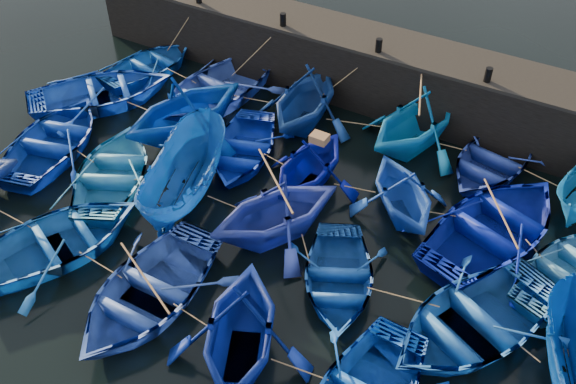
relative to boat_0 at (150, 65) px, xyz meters
The scene contains 30 objects.
ground 11.86m from the boat_0, 39.04° to the right, with size 120.00×120.00×0.00m, color black.
quay_wall 9.72m from the boat_0, 18.26° to the left, with size 26.00×2.50×2.50m, color black.
quay_top 9.92m from the boat_0, 18.26° to the left, with size 26.00×2.50×0.12m, color black.
bollard_1 6.12m from the boat_0, 22.32° to the left, with size 0.24×0.24×0.50m, color black.
bollard_2 9.75m from the boat_0, 13.07° to the left, with size 0.24×0.24×0.50m, color black.
bollard_3 13.59m from the boat_0, ahead, with size 0.24×0.24×0.50m, color black.
boat_0 is the anchor object (origin of this frame).
boat_1 3.56m from the boat_0, ahead, with size 4.10×5.74×1.19m, color #2F4AB2.
boat_2 7.39m from the boat_0, ahead, with size 3.85×4.47×2.35m, color navy.
boat_3 11.45m from the boat_0, ahead, with size 3.89×4.52×2.38m, color blue.
boat_4 14.24m from the boat_0, ahead, with size 3.30×4.61×0.96m, color navy.
boat_6 2.72m from the boat_0, 93.02° to the right, with size 3.94×5.51×1.14m, color blue.
boat_7 5.05m from the boat_0, 34.39° to the right, with size 4.23×4.91×2.58m, color #003191.
boat_8 7.08m from the boat_0, 23.51° to the right, with size 3.18×4.44×0.92m, color #0E31D6.
boat_9 9.79m from the boat_0, 17.95° to the right, with size 3.33×3.86×2.03m, color #00087C.
boat_10 12.73m from the boat_0, 12.29° to the right, with size 3.21×3.73×1.96m, color #1543B3.
boat_11 15.51m from the boat_0, ahead, with size 4.11×5.74×1.19m, color #031283.
boat_12 17.95m from the boat_0, ahead, with size 3.22×4.50×0.93m, color #337BD0.
boat_13 5.93m from the boat_0, 84.36° to the right, with size 3.74×5.22×1.08m, color navy.
boat_14 7.11m from the boat_0, 59.72° to the right, with size 3.48×4.86×1.01m, color #2C7ED1.
boat_15 8.30m from the boat_0, 42.31° to the right, with size 1.95×5.17×2.00m, color #104A9C.
boat_16 11.06m from the boat_0, 30.21° to the right, with size 3.69×4.28×2.25m, color #223397.
boat_17 13.70m from the boat_0, 28.01° to the right, with size 2.98×4.17×0.87m, color #104393.
boat_18 16.95m from the boat_0, 20.94° to the right, with size 3.86×5.40×1.12m, color #144DA0.
boat_21 10.41m from the boat_0, 65.13° to the right, with size 3.70×5.18×1.07m, color #124F9D.
boat_22 12.40m from the boat_0, 50.47° to the right, with size 3.75×5.24×1.09m, color #28489F.
boat_23 14.72m from the boat_0, 41.32° to the right, with size 3.74×4.34×2.28m, color navy.
wooden_crate 10.20m from the boat_0, 17.42° to the right, with size 0.55×0.43×0.25m, color brown.
mooring_ropes 9.24m from the boat_0, 16.29° to the right, with size 17.69×11.83×2.10m.
loose_oars 11.88m from the boat_0, 20.74° to the right, with size 9.68×12.43×1.35m.
Camera 1 is at (7.74, -9.92, 13.99)m, focal length 40.00 mm.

